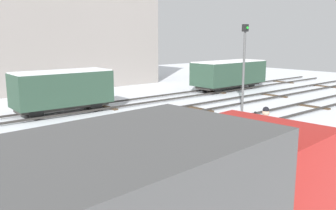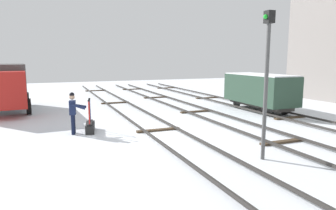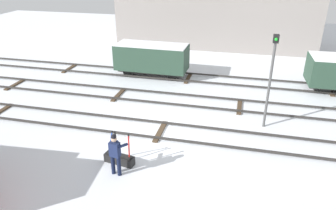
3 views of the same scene
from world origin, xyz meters
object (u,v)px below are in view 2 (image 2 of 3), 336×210
Objects in this scene: rail_worker at (73,111)px; freight_car_back_track at (260,90)px; delivery_truck at (5,85)px; switch_lever_frame at (90,126)px; signal_post at (267,72)px.

freight_car_back_track is at bearing 108.87° from rail_worker.
delivery_truck is (-7.03, -3.19, 0.61)m from rail_worker.
rail_worker is at bearing -79.58° from freight_car_back_track.
signal_post is (5.69, 4.48, 2.45)m from switch_lever_frame.
freight_car_back_track is (-7.26, 5.63, -1.42)m from signal_post.
delivery_truck is (-6.87, -3.86, 1.35)m from switch_lever_frame.
freight_car_back_track is (-1.57, 10.10, 1.03)m from switch_lever_frame.
signal_post reaches higher than delivery_truck.
freight_car_back_track reaches higher than rail_worker.
rail_worker is 0.27× the size of delivery_truck.
switch_lever_frame is 0.32× the size of signal_post.
signal_post reaches higher than rail_worker.
rail_worker is 0.39× the size of signal_post.
rail_worker is 7.74m from delivery_truck.
rail_worker is at bearing -67.14° from switch_lever_frame.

